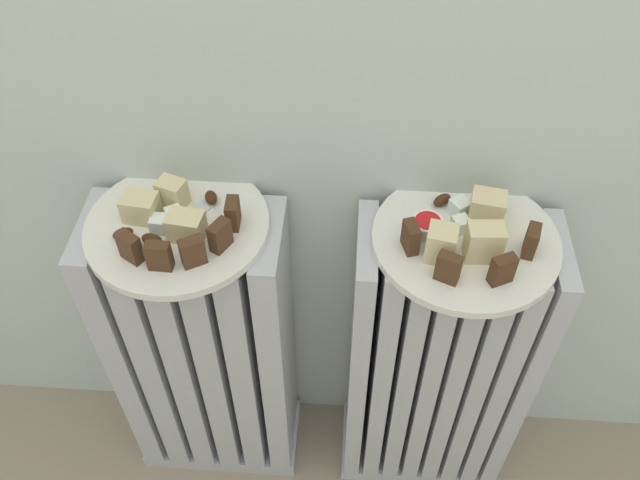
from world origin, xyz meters
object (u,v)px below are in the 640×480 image
Objects in this scene: plate_left at (177,226)px; jam_bowl_right at (427,225)px; radiator_right at (435,368)px; fork at (191,218)px; plate_right at (466,240)px; radiator_left at (207,354)px.

jam_bowl_right is at bearing 1.27° from plate_left.
radiator_right is at bearing -8.06° from jam_bowl_right.
plate_left is 2.93× the size of fork.
jam_bowl_right is at bearing 171.94° from radiator_right.
plate_left is at bearing -155.95° from fork.
fork is at bearing 178.73° from plate_right.
radiator_left is 0.48m from jam_bowl_right.
radiator_left is at bearing 180.00° from plate_right.
jam_bowl_right is (-0.05, 0.01, 0.02)m from plate_right.
plate_left and plate_right have the same top height.
radiator_right is 14.80× the size of jam_bowl_right.
radiator_left is 2.46× the size of plate_right.
jam_bowl_right reaches higher than radiator_right.
fork is (-0.32, 0.00, -0.01)m from jam_bowl_right.
plate_right is at bearing -1.27° from fork.
fork is at bearing 179.86° from jam_bowl_right.
jam_bowl_right is at bearing -0.14° from fork.
fork reaches higher than radiator_right.
plate_right is at bearing -8.06° from jam_bowl_right.
plate_left is at bearing -63.43° from radiator_left.
plate_right is 0.37m from fork.
radiator_right is at bearing 0.00° from plate_left.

